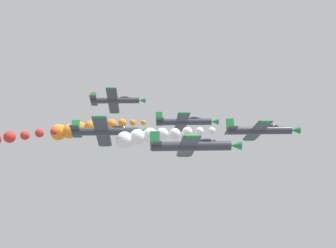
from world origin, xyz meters
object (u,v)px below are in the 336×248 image
Objects in this scene: airplane_left_inner at (185,122)px; airplane_lead at (261,130)px; airplane_right_inner at (193,146)px; airplane_right_outer at (116,100)px; airplane_left_outer at (107,131)px.

airplane_lead is at bearing 41.14° from airplane_left_inner.
airplane_lead is 1.00× the size of airplane_right_inner.
airplane_left_inner is 16.13m from airplane_right_outer.
airplane_right_inner is at bearing 44.95° from airplane_left_outer.
airplane_left_outer is (-10.65, -10.63, 0.11)m from airplane_right_inner.
airplane_right_inner is at bearing 18.61° from airplane_right_outer.
airplane_right_outer is at bearing -134.77° from airplane_lead.
airplane_lead is at bearing 45.23° from airplane_right_outer.
airplane_right_outer reaches higher than airplane_right_inner.
airplane_lead is 15.11m from airplane_right_inner.
airplane_left_outer is at bearing -135.05° from airplane_right_inner.
airplane_right_outer is (-21.30, -0.13, 2.57)m from airplane_left_outer.
airplane_left_outer is (10.86, -11.87, 0.18)m from airplane_left_inner.
airplane_left_inner is at bearing -138.86° from airplane_lead.
airplane_right_outer is at bearing -161.39° from airplane_right_inner.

